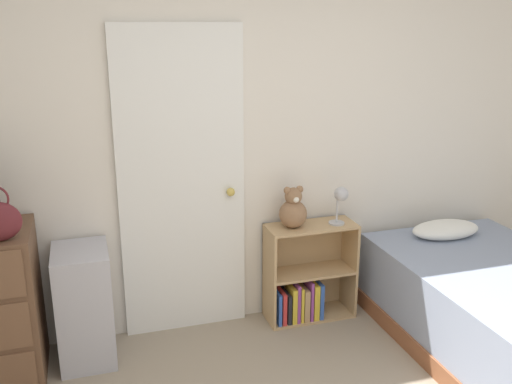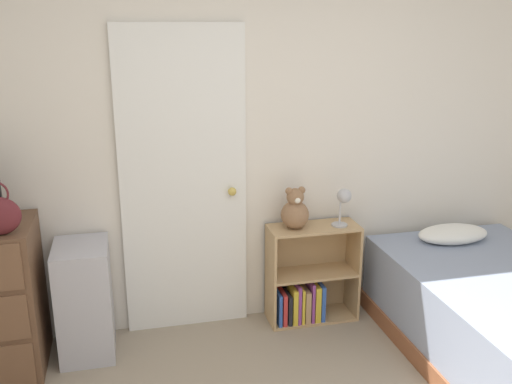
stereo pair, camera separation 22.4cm
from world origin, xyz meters
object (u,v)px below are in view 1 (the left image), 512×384
(bookshelf, at_px, (305,283))
(desk_lamp, at_px, (341,198))
(teddy_bear, at_px, (293,210))
(storage_bin, at_px, (84,305))
(bed, at_px, (503,312))

(bookshelf, xyz_separation_m, desk_lamp, (0.23, -0.04, 0.61))
(teddy_bear, bearing_deg, storage_bin, -176.76)
(bookshelf, distance_m, teddy_bear, 0.56)
(teddy_bear, distance_m, bed, 1.47)
(teddy_bear, bearing_deg, bookshelf, 2.16)
(teddy_bear, height_order, desk_lamp, teddy_bear)
(storage_bin, height_order, bookshelf, storage_bin)
(desk_lamp, bearing_deg, storage_bin, -178.64)
(bed, bearing_deg, desk_lamp, 137.01)
(bookshelf, bearing_deg, storage_bin, -176.83)
(storage_bin, bearing_deg, desk_lamp, 1.36)
(storage_bin, xyz_separation_m, desk_lamp, (1.71, 0.04, 0.51))
(storage_bin, distance_m, teddy_bear, 1.45)
(bookshelf, xyz_separation_m, bed, (1.02, -0.78, 0.01))
(storage_bin, xyz_separation_m, bookshelf, (1.48, 0.08, -0.10))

